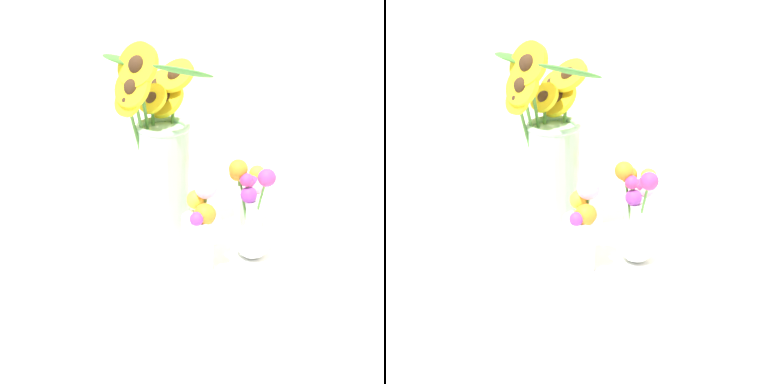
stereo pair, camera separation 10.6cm
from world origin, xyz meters
The scene contains 6 objects.
ground_plane centered at (0.00, 0.00, 0.00)m, with size 6.00×6.00×0.00m, color white.
serving_tray centered at (-0.02, 0.04, 0.01)m, with size 0.53×0.53×0.02m.
mason_jar_sunflowers centered at (-0.12, 0.07, 0.19)m, with size 0.25×0.20×0.41m.
vase_small_center centered at (0.03, -0.02, 0.10)m, with size 0.08×0.08×0.19m.
vase_bulb_right centered at (0.09, 0.08, 0.09)m, with size 0.11×0.07×0.21m.
vase_small_back centered at (0.04, 0.16, 0.09)m, with size 0.09×0.08×0.15m.
Camera 1 is at (0.52, -0.75, 0.61)m, focal length 50.00 mm.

